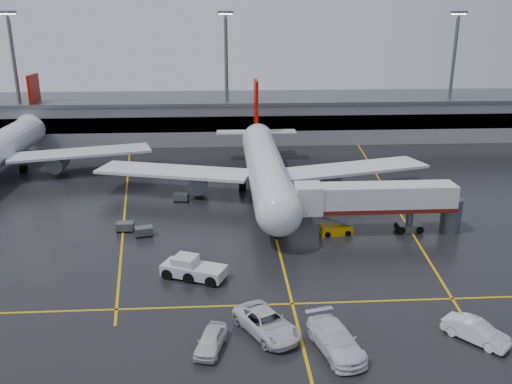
{
  "coord_description": "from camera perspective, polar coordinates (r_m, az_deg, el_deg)",
  "views": [
    {
      "loc": [
        -5.87,
        -63.79,
        24.36
      ],
      "look_at": [
        -2.0,
        -2.0,
        4.0
      ],
      "focal_mm": 37.45,
      "sensor_mm": 36.0,
      "label": 1
    }
  ],
  "objects": [
    {
      "name": "service_van_a",
      "position": [
        44.2,
        1.14,
        -13.83
      ],
      "size": [
        5.89,
        7.26,
        1.84
      ],
      "primitive_type": "imported",
      "rotation": [
        0.0,
        0.0,
        0.51
      ],
      "color": "silver",
      "rests_on": "ground"
    },
    {
      "name": "belt_loader",
      "position": [
        63.53,
        8.56,
        -4.0
      ],
      "size": [
        3.77,
        1.97,
        2.32
      ],
      "color": "#D59D05",
      "rests_on": "ground"
    },
    {
      "name": "light_mast_left",
      "position": [
        113.23,
        -24.31,
        11.63
      ],
      "size": [
        3.0,
        1.2,
        25.45
      ],
      "color": "#595B60",
      "rests_on": "ground"
    },
    {
      "name": "apron_line_centre",
      "position": [
        68.53,
        1.57,
        -2.62
      ],
      "size": [
        0.25,
        90.0,
        0.02
      ],
      "primitive_type": "cube",
      "color": "gold",
      "rests_on": "ground"
    },
    {
      "name": "light_mast_mid",
      "position": [
        106.26,
        -3.18,
        12.84
      ],
      "size": [
        3.0,
        1.2,
        25.45
      ],
      "color": "#595B60",
      "rests_on": "ground"
    },
    {
      "name": "apron_line_right",
      "position": [
        81.29,
        13.67,
        0.24
      ],
      "size": [
        7.57,
        69.64,
        0.02
      ],
      "primitive_type": "cube",
      "rotation": [
        0.0,
        0.0,
        -0.1
      ],
      "color": "gold",
      "rests_on": "ground"
    },
    {
      "name": "baggage_cart_c",
      "position": [
        74.62,
        -7.99,
        -0.53
      ],
      "size": [
        2.18,
        1.6,
        1.12
      ],
      "color": "#595B60",
      "rests_on": "ground"
    },
    {
      "name": "service_van_b",
      "position": [
        42.62,
        8.51,
        -15.31
      ],
      "size": [
        4.29,
        7.14,
        1.94
      ],
      "primitive_type": "imported",
      "rotation": [
        0.0,
        0.0,
        0.25
      ],
      "color": "silver",
      "rests_on": "ground"
    },
    {
      "name": "apron_line_left",
      "position": [
        78.98,
        -13.71,
        -0.29
      ],
      "size": [
        9.99,
        69.35,
        0.02
      ],
      "primitive_type": "cube",
      "rotation": [
        0.0,
        0.0,
        0.14
      ],
      "color": "gold",
      "rests_on": "ground"
    },
    {
      "name": "pushback_tractor",
      "position": [
        53.08,
        -6.83,
        -8.18
      ],
      "size": [
        6.71,
        4.7,
        2.23
      ],
      "color": "silver",
      "rests_on": "ground"
    },
    {
      "name": "jet_bridge",
      "position": [
        63.81,
        12.76,
        -0.94
      ],
      "size": [
        19.9,
        3.4,
        6.05
      ],
      "color": "silver",
      "rests_on": "ground"
    },
    {
      "name": "service_van_d",
      "position": [
        42.61,
        -4.86,
        -15.49
      ],
      "size": [
        2.87,
        4.8,
        1.53
      ],
      "primitive_type": "imported",
      "rotation": [
        0.0,
        0.0,
        -0.25
      ],
      "color": "silver",
      "rests_on": "ground"
    },
    {
      "name": "apron_line_stop",
      "position": [
        48.72,
        3.9,
        -11.83
      ],
      "size": [
        60.0,
        0.25,
        0.02
      ],
      "primitive_type": "cube",
      "color": "gold",
      "rests_on": "ground"
    },
    {
      "name": "terminal",
      "position": [
        113.66,
        -0.57,
        8.05
      ],
      "size": [
        122.0,
        19.0,
        8.6
      ],
      "color": "gray",
      "rests_on": "ground"
    },
    {
      "name": "baggage_cart_a",
      "position": [
        63.66,
        -11.88,
        -4.1
      ],
      "size": [
        2.26,
        1.76,
        1.12
      ],
      "color": "#595B60",
      "rests_on": "ground"
    },
    {
      "name": "baggage_cart_b",
      "position": [
        65.57,
        -13.79,
        -3.57
      ],
      "size": [
        2.02,
        1.33,
        1.12
      ],
      "color": "#595B60",
      "rests_on": "ground"
    },
    {
      "name": "ground",
      "position": [
        68.54,
        1.57,
        -2.62
      ],
      "size": [
        220.0,
        220.0,
        0.0
      ],
      "primitive_type": "plane",
      "color": "black",
      "rests_on": "ground"
    },
    {
      "name": "main_airliner",
      "position": [
        76.43,
        0.95,
        2.91
      ],
      "size": [
        48.8,
        45.6,
        14.1
      ],
      "color": "silver",
      "rests_on": "ground"
    },
    {
      "name": "service_van_c",
      "position": [
        46.69,
        22.42,
        -13.58
      ],
      "size": [
        4.67,
        5.07,
        1.69
      ],
      "primitive_type": "imported",
      "rotation": [
        0.0,
        0.0,
        0.7
      ],
      "color": "white",
      "rests_on": "ground"
    },
    {
      "name": "light_mast_right",
      "position": [
        115.73,
        20.26,
        12.22
      ],
      "size": [
        3.0,
        1.2,
        25.45
      ],
      "color": "#595B60",
      "rests_on": "ground"
    }
  ]
}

